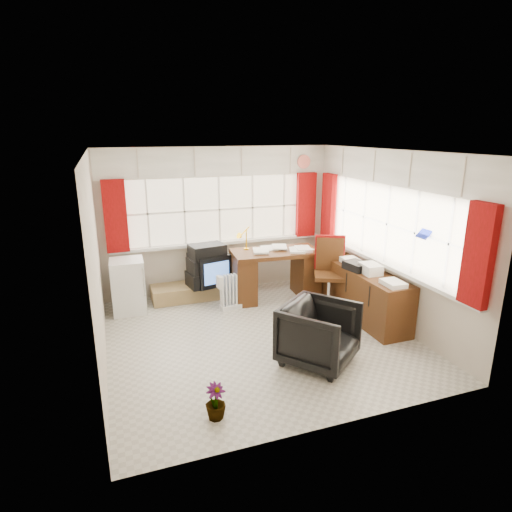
{
  "coord_description": "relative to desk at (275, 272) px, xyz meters",
  "views": [
    {
      "loc": [
        -1.83,
        -5.05,
        2.74
      ],
      "look_at": [
        0.16,
        0.55,
        1.0
      ],
      "focal_mm": 30.0,
      "sensor_mm": 36.0,
      "label": 1
    }
  ],
  "objects": [
    {
      "name": "ground",
      "position": [
        -0.76,
        -1.28,
        -0.46
      ],
      "size": [
        4.0,
        4.0,
        0.0
      ],
      "primitive_type": "plane",
      "color": "beige",
      "rests_on": "ground"
    },
    {
      "name": "room_walls",
      "position": [
        -0.76,
        -1.28,
        1.04
      ],
      "size": [
        4.0,
        4.0,
        4.0
      ],
      "color": "beige",
      "rests_on": "ground"
    },
    {
      "name": "window_back",
      "position": [
        -0.76,
        0.67,
        0.48
      ],
      "size": [
        3.7,
        0.12,
        3.6
      ],
      "color": "#F6E5C2",
      "rests_on": "room_walls"
    },
    {
      "name": "window_right",
      "position": [
        1.18,
        -1.28,
        0.48
      ],
      "size": [
        0.12,
        3.7,
        3.6
      ],
      "color": "#F6E5C2",
      "rests_on": "room_walls"
    },
    {
      "name": "curtains",
      "position": [
        0.17,
        -0.35,
        0.99
      ],
      "size": [
        3.83,
        3.83,
        1.15
      ],
      "color": "#97080D",
      "rests_on": "room_walls"
    },
    {
      "name": "overhead_cabinets",
      "position": [
        0.22,
        -0.3,
        1.79
      ],
      "size": [
        3.98,
        3.98,
        0.48
      ],
      "color": "white",
      "rests_on": "room_walls"
    },
    {
      "name": "desk",
      "position": [
        0.0,
        0.0,
        0.0
      ],
      "size": [
        1.49,
        0.81,
        0.87
      ],
      "color": "#512913",
      "rests_on": "ground"
    },
    {
      "name": "desk_lamp",
      "position": [
        -0.43,
        0.25,
        0.63
      ],
      "size": [
        0.16,
        0.15,
        0.38
      ],
      "color": "#FFBB0A",
      "rests_on": "desk"
    },
    {
      "name": "task_chair",
      "position": [
        0.68,
        -0.63,
        0.15
      ],
      "size": [
        0.64,
        0.66,
        1.15
      ],
      "color": "black",
      "rests_on": "ground"
    },
    {
      "name": "office_chair",
      "position": [
        -0.3,
        -2.16,
        -0.08
      ],
      "size": [
        1.16,
        1.16,
        0.76
      ],
      "primitive_type": "imported",
      "rotation": [
        0.0,
        0.0,
        0.68
      ],
      "color": "black",
      "rests_on": "ground"
    },
    {
      "name": "radiator",
      "position": [
        -0.82,
        -0.21,
        -0.23
      ],
      "size": [
        0.4,
        0.2,
        0.58
      ],
      "color": "white",
      "rests_on": "ground"
    },
    {
      "name": "credenza",
      "position": [
        0.97,
        -1.08,
        -0.07
      ],
      "size": [
        0.5,
        2.0,
        0.85
      ],
      "color": "#512913",
      "rests_on": "ground"
    },
    {
      "name": "file_tray",
      "position": [
        0.85,
        -1.12,
        0.35
      ],
      "size": [
        0.34,
        0.4,
        0.12
      ],
      "primitive_type": "cube",
      "rotation": [
        0.0,
        0.0,
        0.2
      ],
      "color": "black",
      "rests_on": "credenza"
    },
    {
      "name": "tv_bench",
      "position": [
        -1.31,
        0.44,
        -0.34
      ],
      "size": [
        1.4,
        0.5,
        0.25
      ],
      "primitive_type": "cube",
      "color": "olive",
      "rests_on": "ground"
    },
    {
      "name": "crt_tv",
      "position": [
        -1.04,
        0.38,
        0.05
      ],
      "size": [
        0.69,
        0.65,
        0.53
      ],
      "color": "black",
      "rests_on": "tv_bench"
    },
    {
      "name": "hifi_stack",
      "position": [
        -1.08,
        0.33,
        0.12
      ],
      "size": [
        0.73,
        0.53,
        0.7
      ],
      "color": "black",
      "rests_on": "tv_bench"
    },
    {
      "name": "mini_fridge",
      "position": [
        -2.37,
        0.22,
        -0.04
      ],
      "size": [
        0.52,
        0.53,
        0.85
      ],
      "color": "white",
      "rests_on": "ground"
    },
    {
      "name": "spray_bottle_a",
      "position": [
        -0.63,
        0.44,
        -0.33
      ],
      "size": [
        0.14,
        0.14,
        0.28
      ],
      "primitive_type": "imported",
      "rotation": [
        0.0,
        0.0,
        0.34
      ],
      "color": "white",
      "rests_on": "ground"
    },
    {
      "name": "spray_bottle_b",
      "position": [
        -0.73,
        0.01,
        -0.36
      ],
      "size": [
        0.12,
        0.13,
        0.2
      ],
      "primitive_type": "imported",
      "rotation": [
        0.0,
        0.0,
        -0.51
      ],
      "color": "#99E5DD",
      "rests_on": "ground"
    },
    {
      "name": "flower_vase",
      "position": [
        -1.76,
        -2.78,
        -0.28
      ],
      "size": [
        0.27,
        0.27,
        0.37
      ],
      "primitive_type": "imported",
      "rotation": [
        0.0,
        0.0,
        0.42
      ],
      "color": "black",
      "rests_on": "ground"
    }
  ]
}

